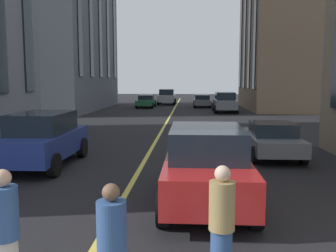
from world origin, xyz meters
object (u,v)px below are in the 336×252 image
car_blue_parked_a (43,138)px  pedestrian_far (112,250)px  pedestrian_companion (5,235)px  pedestrian_near (222,226)px  car_red_parked_b (206,165)px  car_grey_trailing (202,101)px  car_grey_mid (225,102)px  car_grey_near (271,139)px  car_silver_far (167,97)px  car_green_oncoming (146,101)px

car_blue_parked_a → pedestrian_far: car_blue_parked_a is taller
pedestrian_companion → pedestrian_near: bearing=-79.5°
car_blue_parked_a → car_red_parked_b: bearing=-124.5°
car_grey_trailing → pedestrian_near: 37.19m
car_blue_parked_a → pedestrian_near: (-7.54, -5.63, -0.07)m
car_grey_trailing → pedestrian_far: 38.07m
pedestrian_far → car_blue_parked_a: bearing=26.6°
car_grey_mid → car_grey_near: size_ratio=1.07×
car_silver_far → pedestrian_companion: car_silver_far is taller
car_green_oncoming → car_grey_mid: bearing=-126.0°
car_grey_trailing → car_silver_far: bearing=44.4°
car_red_parked_b → pedestrian_companion: car_red_parked_b is taller
car_blue_parked_a → car_red_parked_b: size_ratio=1.00×
car_green_oncoming → pedestrian_companion: bearing=-176.3°
pedestrian_far → car_green_oncoming: bearing=6.0°
car_blue_parked_a → car_green_oncoming: (28.70, -0.28, -0.27)m
car_grey_near → pedestrian_near: pedestrian_near is taller
car_grey_trailing → pedestrian_far: bearing=176.6°
car_grey_trailing → car_blue_parked_a: 30.34m
car_blue_parked_a → car_green_oncoming: 28.70m
car_green_oncoming → car_silver_far: bearing=-20.5°
car_green_oncoming → car_red_parked_b: bearing=-170.8°
pedestrian_far → car_grey_trailing: bearing=-3.4°
car_blue_parked_a → car_silver_far: same height
car_grey_trailing → car_blue_parked_a: bearing=167.7°
car_grey_near → pedestrian_far: bearing=158.3°
pedestrian_companion → car_blue_parked_a: bearing=18.2°
pedestrian_near → car_grey_mid: bearing=-5.1°
car_red_parked_b → pedestrian_far: 4.74m
car_grey_mid → pedestrian_companion: 31.43m
car_grey_mid → pedestrian_companion: bearing=169.6°
car_grey_trailing → pedestrian_companion: bearing=174.3°
car_grey_mid → car_red_parked_b: (-26.64, 2.80, 0.00)m
car_grey_near → pedestrian_far: pedestrian_far is taller
car_grey_near → car_red_parked_b: 6.59m
car_red_parked_b → car_grey_near: bearing=-25.2°
car_red_parked_b → pedestrian_companion: 5.16m
car_silver_far → pedestrian_near: bearing=-175.3°
car_blue_parked_a → pedestrian_far: bearing=-153.4°
car_grey_trailing → pedestrian_near: bearing=178.7°
car_green_oncoming → pedestrian_far: bearing=-174.0°
car_green_oncoming → car_silver_far: (5.26, -1.96, 0.27)m
car_grey_trailing → car_grey_near: (-27.51, -1.91, 0.00)m
car_grey_near → car_green_oncoming: (26.56, 8.08, 0.00)m
car_grey_mid → car_grey_trailing: (6.83, 1.91, -0.27)m
pedestrian_companion → pedestrian_far: (-0.27, -1.52, -0.05)m
car_green_oncoming → pedestrian_companion: (-36.79, -2.39, 0.22)m
car_grey_near → car_green_oncoming: bearing=16.9°
car_grey_trailing → car_blue_parked_a: (-29.64, 6.45, 0.27)m
car_red_parked_b → pedestrian_near: size_ratio=2.62×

